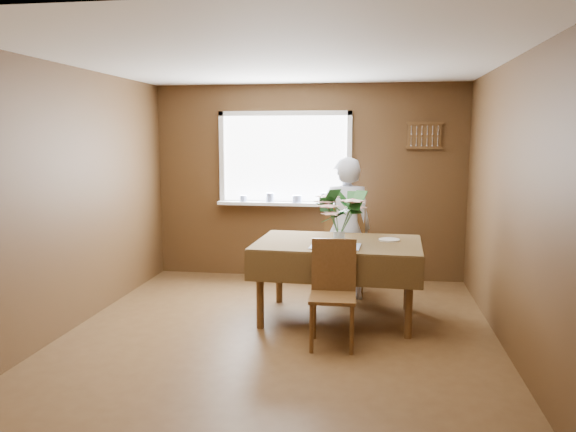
# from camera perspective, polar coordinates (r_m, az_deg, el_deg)

# --- Properties ---
(floor) EXTENTS (4.50, 4.50, 0.00)m
(floor) POSITION_cam_1_polar(r_m,az_deg,el_deg) (5.34, -0.91, -12.06)
(floor) COLOR #4F341B
(floor) RESTS_ON ground
(ceiling) EXTENTS (4.50, 4.50, 0.00)m
(ceiling) POSITION_cam_1_polar(r_m,az_deg,el_deg) (5.06, -0.98, 15.58)
(ceiling) COLOR white
(ceiling) RESTS_ON wall_back
(wall_back) EXTENTS (4.00, 0.00, 4.00)m
(wall_back) POSITION_cam_1_polar(r_m,az_deg,el_deg) (7.27, 2.03, 3.44)
(wall_back) COLOR brown
(wall_back) RESTS_ON floor
(wall_front) EXTENTS (4.00, 0.00, 4.00)m
(wall_front) POSITION_cam_1_polar(r_m,az_deg,el_deg) (2.88, -8.47, -3.87)
(wall_front) COLOR brown
(wall_front) RESTS_ON floor
(wall_left) EXTENTS (0.00, 4.50, 4.50)m
(wall_left) POSITION_cam_1_polar(r_m,az_deg,el_deg) (5.73, -21.07, 1.64)
(wall_left) COLOR brown
(wall_left) RESTS_ON floor
(wall_right) EXTENTS (0.00, 4.50, 4.50)m
(wall_right) POSITION_cam_1_polar(r_m,az_deg,el_deg) (5.11, 21.75, 0.87)
(wall_right) COLOR brown
(wall_right) RESTS_ON floor
(window_assembly) EXTENTS (1.72, 0.20, 1.22)m
(window_assembly) POSITION_cam_1_polar(r_m,az_deg,el_deg) (7.25, -0.33, 4.32)
(window_assembly) COLOR white
(window_assembly) RESTS_ON wall_back
(spoon_rack) EXTENTS (0.44, 0.05, 0.33)m
(spoon_rack) POSITION_cam_1_polar(r_m,az_deg,el_deg) (7.18, 13.70, 7.95)
(spoon_rack) COLOR brown
(spoon_rack) RESTS_ON wall_back
(dining_table) EXTENTS (1.69, 1.19, 0.80)m
(dining_table) POSITION_cam_1_polar(r_m,az_deg,el_deg) (5.66, 5.11, -3.57)
(dining_table) COLOR brown
(dining_table) RESTS_ON floor
(chair_far) EXTENTS (0.48, 0.48, 1.07)m
(chair_far) POSITION_cam_1_polar(r_m,az_deg,el_deg) (6.56, 5.76, -3.04)
(chair_far) COLOR brown
(chair_far) RESTS_ON floor
(chair_near) EXTENTS (0.41, 0.41, 0.93)m
(chair_near) POSITION_cam_1_polar(r_m,az_deg,el_deg) (5.03, 4.61, -7.27)
(chair_near) COLOR brown
(chair_near) RESTS_ON floor
(seated_woman) EXTENTS (0.64, 0.46, 1.61)m
(seated_woman) POSITION_cam_1_polar(r_m,az_deg,el_deg) (6.38, 5.85, -1.26)
(seated_woman) COLOR white
(seated_woman) RESTS_ON floor
(flower_bouquet) EXTENTS (0.55, 0.55, 0.47)m
(flower_bouquet) POSITION_cam_1_polar(r_m,az_deg,el_deg) (5.41, 5.24, 0.24)
(flower_bouquet) COLOR white
(flower_bouquet) RESTS_ON dining_table
(side_plate) EXTENTS (0.24, 0.24, 0.01)m
(side_plate) POSITION_cam_1_polar(r_m,az_deg,el_deg) (5.77, 10.24, -2.39)
(side_plate) COLOR white
(side_plate) RESTS_ON dining_table
(table_knife) EXTENTS (0.05, 0.20, 0.00)m
(table_knife) POSITION_cam_1_polar(r_m,az_deg,el_deg) (5.40, 6.54, -3.01)
(table_knife) COLOR silver
(table_knife) RESTS_ON dining_table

